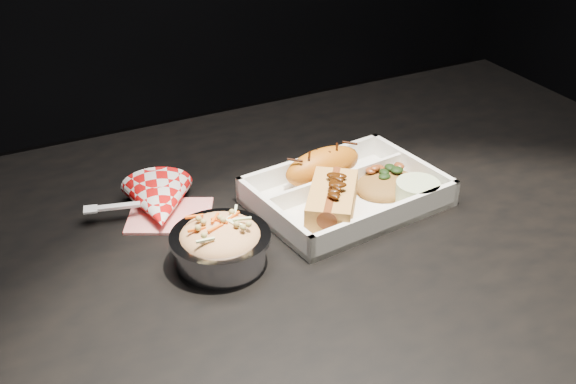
# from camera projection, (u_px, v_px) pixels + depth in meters

# --- Properties ---
(dining_table) EXTENTS (1.20, 0.80, 0.75)m
(dining_table) POSITION_uv_depth(u_px,v_px,m) (329.00, 276.00, 1.01)
(dining_table) COLOR black
(dining_table) RESTS_ON ground
(food_tray) EXTENTS (0.27, 0.21, 0.04)m
(food_tray) POSITION_uv_depth(u_px,v_px,m) (346.00, 196.00, 1.00)
(food_tray) COLOR white
(food_tray) RESTS_ON dining_table
(fried_pastry) EXTENTS (0.13, 0.06, 0.05)m
(fried_pastry) POSITION_uv_depth(u_px,v_px,m) (323.00, 166.00, 1.03)
(fried_pastry) COLOR #C56713
(fried_pastry) RESTS_ON food_tray
(hotdog) EXTENTS (0.12, 0.13, 0.06)m
(hotdog) POSITION_uv_depth(u_px,v_px,m) (332.00, 200.00, 0.95)
(hotdog) COLOR gold
(hotdog) RESTS_ON food_tray
(fried_rice_mound) EXTENTS (0.11, 0.09, 0.03)m
(fried_rice_mound) POSITION_uv_depth(u_px,v_px,m) (388.00, 179.00, 1.02)
(fried_rice_mound) COLOR brown
(fried_rice_mound) RESTS_ON food_tray
(cupcake_liner) EXTENTS (0.06, 0.06, 0.03)m
(cupcake_liner) POSITION_uv_depth(u_px,v_px,m) (417.00, 192.00, 0.99)
(cupcake_liner) COLOR #B8CA99
(cupcake_liner) RESTS_ON food_tray
(foil_coleslaw_cup) EXTENTS (0.12, 0.12, 0.07)m
(foil_coleslaw_cup) POSITION_uv_depth(u_px,v_px,m) (220.00, 242.00, 0.87)
(foil_coleslaw_cup) COLOR silver
(foil_coleslaw_cup) RESTS_ON dining_table
(napkin_fork) EXTENTS (0.18, 0.14, 0.10)m
(napkin_fork) POSITION_uv_depth(u_px,v_px,m) (160.00, 204.00, 0.97)
(napkin_fork) COLOR red
(napkin_fork) RESTS_ON dining_table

